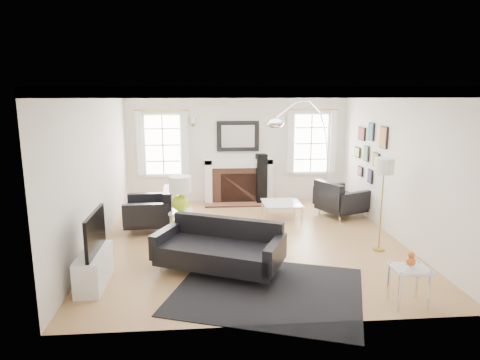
{
  "coord_description": "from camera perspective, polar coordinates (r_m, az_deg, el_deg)",
  "views": [
    {
      "loc": [
        -0.84,
        -7.61,
        2.76
      ],
      "look_at": [
        -0.17,
        0.3,
        1.09
      ],
      "focal_mm": 32.0,
      "sensor_mm": 36.0,
      "label": 1
    }
  ],
  "objects": [
    {
      "name": "speaker_tower",
      "position": [
        10.57,
        2.85,
        0.15
      ],
      "size": [
        0.28,
        0.28,
        1.24
      ],
      "primitive_type": "cube",
      "rotation": [
        0.0,
        0.0,
        0.15
      ],
      "color": "black",
      "rests_on": "floor"
    },
    {
      "name": "armchair_left",
      "position": [
        8.79,
        -11.71,
        -4.1
      ],
      "size": [
        0.96,
        1.06,
        0.69
      ],
      "color": "black",
      "rests_on": "floor"
    },
    {
      "name": "tv_unit",
      "position": [
        6.59,
        -18.86,
        -10.47
      ],
      "size": [
        0.35,
        1.0,
        1.09
      ],
      "color": "white",
      "rests_on": "floor"
    },
    {
      "name": "crown_molding",
      "position": [
        7.66,
        1.51,
        11.69
      ],
      "size": [
        5.5,
        6.0,
        0.12
      ],
      "primitive_type": "cube",
      "color": "white",
      "rests_on": "back_wall"
    },
    {
      "name": "armchair_right",
      "position": [
        9.77,
        13.09,
        -2.63
      ],
      "size": [
        1.18,
        1.25,
        0.66
      ],
      "color": "black",
      "rests_on": "floor"
    },
    {
      "name": "left_wall",
      "position": [
        7.96,
        -18.63,
        1.39
      ],
      "size": [
        0.04,
        6.0,
        2.8
      ],
      "primitive_type": "cube",
      "color": "silver",
      "rests_on": "floor"
    },
    {
      "name": "window_right",
      "position": [
        10.97,
        9.44,
        4.87
      ],
      "size": [
        1.24,
        0.15,
        1.62
      ],
      "color": "white",
      "rests_on": "back_wall"
    },
    {
      "name": "back_wall",
      "position": [
        10.73,
        -0.3,
        4.56
      ],
      "size": [
        5.5,
        0.04,
        2.8
      ],
      "primitive_type": "cube",
      "color": "silver",
      "rests_on": "floor"
    },
    {
      "name": "front_wall",
      "position": [
        4.88,
        5.3,
        -4.37
      ],
      "size": [
        5.5,
        0.04,
        2.8
      ],
      "primitive_type": "cube",
      "color": "silver",
      "rests_on": "floor"
    },
    {
      "name": "nesting_table",
      "position": [
        6.09,
        21.66,
        -11.78
      ],
      "size": [
        0.47,
        0.4,
        0.52
      ],
      "color": "silver",
      "rests_on": "floor"
    },
    {
      "name": "sofa",
      "position": [
        6.74,
        -2.64,
        -9.18
      ],
      "size": [
        2.13,
        1.6,
        0.63
      ],
      "color": "black",
      "rests_on": "floor"
    },
    {
      "name": "arc_floor_lamp",
      "position": [
        9.95,
        8.41,
        4.04
      ],
      "size": [
        1.87,
        1.73,
        2.64
      ],
      "color": "white",
      "rests_on": "floor"
    },
    {
      "name": "fireplace",
      "position": [
        10.67,
        -0.2,
        -0.15
      ],
      "size": [
        1.7,
        0.69,
        1.11
      ],
      "color": "white",
      "rests_on": "floor"
    },
    {
      "name": "gallery_wall",
      "position": [
        9.67,
        16.85,
        4.05
      ],
      "size": [
        0.04,
        1.73,
        1.29
      ],
      "color": "black",
      "rests_on": "right_wall"
    },
    {
      "name": "window_left",
      "position": [
        10.69,
        -10.25,
        4.66
      ],
      "size": [
        1.24,
        0.15,
        1.62
      ],
      "color": "white",
      "rests_on": "back_wall"
    },
    {
      "name": "area_rug",
      "position": [
        6.21,
        3.77,
        -14.48
      ],
      "size": [
        3.11,
        2.85,
        0.01
      ],
      "primitive_type": "cube",
      "rotation": [
        0.0,
        0.0,
        -0.34
      ],
      "color": "black",
      "rests_on": "floor"
    },
    {
      "name": "stick_floor_lamp",
      "position": [
        7.66,
        18.65,
        1.17
      ],
      "size": [
        0.33,
        0.33,
        1.64
      ],
      "color": "#A78A39",
      "rests_on": "floor"
    },
    {
      "name": "orange_vase",
      "position": [
        6.0,
        21.83,
        -9.84
      ],
      "size": [
        0.12,
        0.12,
        0.2
      ],
      "color": "#BB5918",
      "rests_on": "nesting_table"
    },
    {
      "name": "mantel_mirror",
      "position": [
        10.66,
        -0.28,
        5.86
      ],
      "size": [
        1.05,
        0.07,
        0.75
      ],
      "color": "black",
      "rests_on": "back_wall"
    },
    {
      "name": "gourd_lamp",
      "position": [
        8.19,
        -7.97,
        -1.49
      ],
      "size": [
        0.43,
        0.43,
        0.68
      ],
      "color": "#B4D91B",
      "rests_on": "side_table_left"
    },
    {
      "name": "side_table_left",
      "position": [
        8.32,
        -7.87,
        -4.8
      ],
      "size": [
        0.45,
        0.45,
        0.49
      ],
      "color": "silver",
      "rests_on": "floor"
    },
    {
      "name": "ceiling",
      "position": [
        7.66,
        1.51,
        12.14
      ],
      "size": [
        5.5,
        6.0,
        0.02
      ],
      "primitive_type": "cube",
      "color": "white",
      "rests_on": "back_wall"
    },
    {
      "name": "right_wall",
      "position": [
        8.52,
        20.17,
        1.94
      ],
      "size": [
        0.04,
        6.0,
        2.8
      ],
      "primitive_type": "cube",
      "color": "silver",
      "rests_on": "floor"
    },
    {
      "name": "coffee_table",
      "position": [
        9.39,
        5.55,
        -3.19
      ],
      "size": [
        0.82,
        0.82,
        0.36
      ],
      "color": "silver",
      "rests_on": "floor"
    },
    {
      "name": "floor",
      "position": [
        8.14,
        1.4,
        -7.98
      ],
      "size": [
        6.0,
        6.0,
        0.0
      ],
      "primitive_type": "plane",
      "color": "#A77E46",
      "rests_on": "ground"
    }
  ]
}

